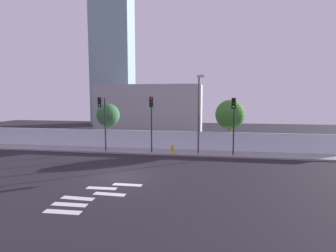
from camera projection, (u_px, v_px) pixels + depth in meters
The scene contains 13 objects.
ground_plane at pixel (120, 177), 18.03m from camera, with size 80.00×80.00×0.00m, color black.
sidewalk at pixel (149, 152), 26.07m from camera, with size 36.00×2.40×0.15m, color gray.
perimeter_wall at pixel (152, 140), 27.23m from camera, with size 36.00×0.18×1.80m, color silver.
crosswalk_marking at pixel (93, 196), 14.46m from camera, with size 3.70×4.73×0.01m.
traffic_light_left at pixel (234, 114), 22.97m from camera, with size 0.41×1.79×5.10m.
traffic_light_center at pixel (102, 113), 25.11m from camera, with size 0.34×1.42×5.15m.
traffic_light_right at pixel (151, 113), 24.22m from camera, with size 0.55×1.66×5.19m.
street_lamp_curbside at pixel (199, 108), 24.07m from camera, with size 0.62×2.39×7.01m.
fire_hydrant at pixel (172, 148), 24.85m from camera, with size 0.44×0.26×0.86m.
roadside_tree_leftmost at pixel (108, 115), 29.07m from camera, with size 2.51×2.51×4.64m.
roadside_tree_midleft at pixel (230, 115), 26.94m from camera, with size 2.93×2.93×5.06m.
low_building_distant at pixel (150, 109), 41.28m from camera, with size 15.86×6.00×7.18m, color #9D9D9D.
tower_on_skyline at pixel (112, 45), 53.48m from camera, with size 7.86×5.00×31.37m, color gray.
Camera 1 is at (6.07, -16.81, 5.27)m, focal length 28.81 mm.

